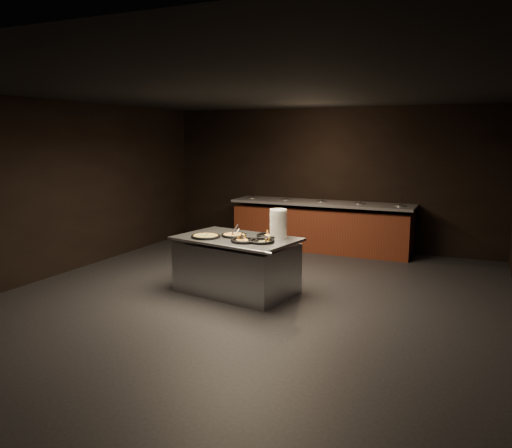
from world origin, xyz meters
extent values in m
cube|color=black|center=(0.00, 0.00, -0.01)|extent=(7.00, 8.00, 0.01)
cube|color=black|center=(0.00, 0.00, 2.90)|extent=(7.00, 8.00, 0.01)
cube|color=black|center=(0.00, 4.00, 1.45)|extent=(7.00, 0.01, 2.90)
cube|color=black|center=(-3.50, 0.00, 1.45)|extent=(0.01, 8.00, 2.90)
cube|color=#5E2316|center=(0.00, 3.58, 0.43)|extent=(3.60, 0.75, 0.85)
cube|color=slate|center=(0.00, 3.58, 0.97)|extent=(3.70, 0.83, 0.05)
cube|color=#34170B|center=(0.00, 3.58, 0.04)|extent=(3.60, 0.69, 0.08)
cylinder|color=#ADB0B4|center=(-1.55, 3.58, 0.98)|extent=(0.22, 0.22, 0.08)
cylinder|color=#3E6B2B|center=(-1.55, 3.58, 1.00)|extent=(0.19, 0.19, 0.02)
cylinder|color=black|center=(-1.52, 3.56, 1.09)|extent=(0.04, 0.10, 0.19)
cylinder|color=#ADB0B4|center=(-0.78, 3.58, 0.98)|extent=(0.22, 0.22, 0.08)
cylinder|color=#3E6B2B|center=(-0.78, 3.58, 1.00)|extent=(0.19, 0.19, 0.02)
cylinder|color=black|center=(-0.74, 3.56, 1.09)|extent=(0.04, 0.10, 0.19)
cylinder|color=#ADB0B4|center=(0.00, 3.58, 0.98)|extent=(0.22, 0.22, 0.08)
cylinder|color=#3E6B2B|center=(0.00, 3.58, 1.00)|extent=(0.19, 0.19, 0.02)
cylinder|color=black|center=(0.03, 3.56, 1.09)|extent=(0.04, 0.10, 0.19)
cylinder|color=#ADB0B4|center=(0.78, 3.58, 0.98)|extent=(0.22, 0.22, 0.08)
cylinder|color=#3E6B2B|center=(0.78, 3.58, 1.00)|extent=(0.19, 0.19, 0.02)
cylinder|color=black|center=(0.81, 3.56, 1.09)|extent=(0.04, 0.10, 0.19)
cylinder|color=#ADB0B4|center=(1.55, 3.58, 0.98)|extent=(0.22, 0.22, 0.08)
cylinder|color=#3E6B2B|center=(1.55, 3.58, 1.00)|extent=(0.19, 0.19, 0.02)
cylinder|color=black|center=(1.58, 3.56, 1.09)|extent=(0.04, 0.10, 0.19)
cube|color=#ADB0B4|center=(-0.32, 0.32, 0.37)|extent=(1.82, 1.30, 0.75)
cube|color=#ADB0B4|center=(-0.32, 0.32, 0.81)|extent=(1.91, 1.39, 0.04)
cylinder|color=#ADB0B4|center=(-0.32, -0.23, 0.81)|extent=(1.72, 0.36, 0.04)
cylinder|color=white|center=(0.25, 0.56, 1.04)|extent=(0.25, 0.25, 0.42)
cylinder|color=black|center=(-0.73, 0.14, 0.84)|extent=(0.41, 0.41, 0.01)
torus|color=black|center=(-0.73, 0.14, 0.85)|extent=(0.43, 0.43, 0.04)
torus|color=#986127|center=(-0.73, 0.14, 0.86)|extent=(0.37, 0.37, 0.03)
cylinder|color=tan|center=(-0.73, 0.14, 0.85)|extent=(0.33, 0.33, 0.02)
cube|color=black|center=(-0.73, 0.14, 0.86)|extent=(0.11, 0.32, 0.00)
cube|color=black|center=(-0.73, 0.14, 0.86)|extent=(0.32, 0.11, 0.00)
cylinder|color=black|center=(-0.39, 0.38, 0.84)|extent=(0.36, 0.36, 0.01)
torus|color=black|center=(-0.39, 0.38, 0.85)|extent=(0.38, 0.38, 0.04)
torus|color=#986127|center=(-0.39, 0.38, 0.86)|extent=(0.32, 0.32, 0.03)
cylinder|color=#D1934C|center=(-0.39, 0.38, 0.85)|extent=(0.28, 0.28, 0.02)
cube|color=black|center=(-0.39, 0.38, 0.86)|extent=(0.02, 0.28, 0.00)
cube|color=black|center=(-0.39, 0.38, 0.86)|extent=(0.28, 0.02, 0.00)
cylinder|color=black|center=(0.11, 0.58, 0.84)|extent=(0.37, 0.37, 0.01)
torus|color=black|center=(0.11, 0.58, 0.85)|extent=(0.39, 0.39, 0.04)
cylinder|color=black|center=(-0.08, 0.09, 0.84)|extent=(0.36, 0.36, 0.01)
torus|color=black|center=(-0.08, 0.09, 0.85)|extent=(0.39, 0.39, 0.04)
cylinder|color=black|center=(0.16, 0.16, 0.84)|extent=(0.34, 0.34, 0.01)
torus|color=black|center=(0.16, 0.16, 0.85)|extent=(0.37, 0.37, 0.04)
cube|color=#ADB0B4|center=(-0.38, 0.56, 0.85)|extent=(0.09, 0.11, 0.00)
cylinder|color=black|center=(-0.38, 0.40, 0.93)|extent=(0.02, 0.21, 0.13)
cylinder|color=#ADB0B4|center=(-0.38, 0.48, 0.88)|extent=(0.01, 0.11, 0.08)
cube|color=#ADB0B4|center=(-0.02, -0.01, 0.85)|extent=(0.13, 0.13, 0.00)
cylinder|color=black|center=(-0.12, 0.09, 0.93)|extent=(0.13, 0.16, 0.13)
cylinder|color=#ADB0B4|center=(-0.07, 0.04, 0.88)|extent=(0.07, 0.08, 0.08)
camera|label=1|loc=(2.90, -6.14, 2.28)|focal=35.00mm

